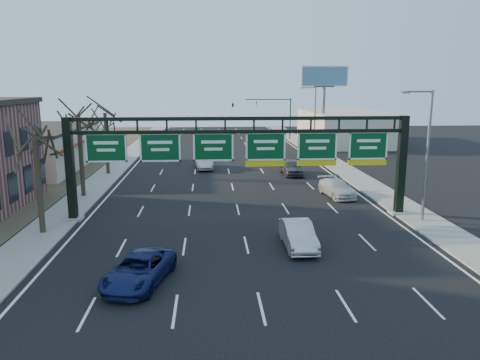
{
  "coord_description": "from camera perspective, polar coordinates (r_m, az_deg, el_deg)",
  "views": [
    {
      "loc": [
        -2.16,
        -24.36,
        9.4
      ],
      "look_at": [
        -0.13,
        5.64,
        3.2
      ],
      "focal_mm": 35.0,
      "sensor_mm": 36.0,
      "label": 1
    }
  ],
  "objects": [
    {
      "name": "streetlight_far",
      "position": [
        66.14,
        9.0,
        7.76
      ],
      "size": [
        2.15,
        0.22,
        9.0
      ],
      "color": "slate",
      "rests_on": "sidewalk_right"
    },
    {
      "name": "car_white_wagon",
      "position": [
        40.59,
        11.72,
        -0.97
      ],
      "size": [
        2.6,
        5.05,
        1.4
      ],
      "primitive_type": "imported",
      "rotation": [
        0.0,
        0.0,
        0.14
      ],
      "color": "silver",
      "rests_on": "ground"
    },
    {
      "name": "sidewalk_right",
      "position": [
        47.74,
        14.47,
        -0.01
      ],
      "size": [
        3.0,
        120.0,
        0.12
      ],
      "primitive_type": "cube",
      "color": "gray",
      "rests_on": "ground"
    },
    {
      "name": "car_silver_sedan",
      "position": [
        27.63,
        7.08,
        -6.65
      ],
      "size": [
        1.67,
        4.67,
        1.53
      ],
      "primitive_type": "imported",
      "rotation": [
        0.0,
        0.0,
        0.01
      ],
      "color": "#B0B0B5",
      "rests_on": "ground"
    },
    {
      "name": "ground",
      "position": [
        26.2,
        1.13,
        -9.38
      ],
      "size": [
        160.0,
        160.0,
        0.0
      ],
      "primitive_type": "plane",
      "color": "black",
      "rests_on": "ground"
    },
    {
      "name": "tree_far",
      "position": [
        50.53,
        -16.23,
        9.02
      ],
      "size": [
        3.6,
        3.6,
        8.86
      ],
      "color": "#30271A",
      "rests_on": "sidewalk_left"
    },
    {
      "name": "tree_mid",
      "position": [
        40.8,
        -19.22,
        8.84
      ],
      "size": [
        3.6,
        3.6,
        9.24
      ],
      "color": "#30271A",
      "rests_on": "sidewalk_left"
    },
    {
      "name": "lane_markings",
      "position": [
        45.39,
        -1.06,
        -0.3
      ],
      "size": [
        21.6,
        120.0,
        0.01
      ],
      "primitive_type": "cube",
      "color": "white",
      "rests_on": "ground"
    },
    {
      "name": "sign_gantry",
      "position": [
        32.79,
        0.23,
        3.29
      ],
      "size": [
        24.6,
        1.2,
        7.2
      ],
      "color": "black",
      "rests_on": "ground"
    },
    {
      "name": "billboard_right",
      "position": [
        71.43,
        10.23,
        11.2
      ],
      "size": [
        7.0,
        0.5,
        12.0
      ],
      "color": "slate",
      "rests_on": "ground"
    },
    {
      "name": "car_grey_far",
      "position": [
        49.43,
        6.3,
        1.57
      ],
      "size": [
        2.08,
        4.82,
        1.62
      ],
      "primitive_type": "imported",
      "rotation": [
        0.0,
        0.0,
        0.04
      ],
      "color": "#3E4143",
      "rests_on": "ground"
    },
    {
      "name": "cream_strip",
      "position": [
        57.19,
        -23.63,
        3.6
      ],
      "size": [
        10.9,
        18.4,
        4.7
      ],
      "color": "#C1B4A0",
      "rests_on": "ground"
    },
    {
      "name": "car_blue_suv",
      "position": [
        23.22,
        -12.19,
        -10.62
      ],
      "size": [
        3.54,
        5.51,
        1.41
      ],
      "primitive_type": "imported",
      "rotation": [
        0.0,
        0.0,
        -0.25
      ],
      "color": "#111A4E",
      "rests_on": "ground"
    },
    {
      "name": "streetlight_near",
      "position": [
        33.97,
        21.71,
        3.52
      ],
      "size": [
        2.15,
        0.22,
        9.0
      ],
      "color": "slate",
      "rests_on": "sidewalk_right"
    },
    {
      "name": "sidewalk_left",
      "position": [
        46.57,
        -16.99,
        -0.44
      ],
      "size": [
        3.0,
        120.0,
        0.12
      ],
      "primitive_type": "cube",
      "color": "gray",
      "rests_on": "ground"
    },
    {
      "name": "traffic_signal_mast",
      "position": [
        79.84,
        1.8,
        8.84
      ],
      "size": [
        10.16,
        0.54,
        7.0
      ],
      "color": "black",
      "rests_on": "ground"
    },
    {
      "name": "car_silver_distant",
      "position": [
        52.7,
        -4.42,
        2.23
      ],
      "size": [
        2.14,
        5.01,
        1.61
      ],
      "primitive_type": "imported",
      "rotation": [
        0.0,
        0.0,
        0.09
      ],
      "color": "#A4A3A8",
      "rests_on": "ground"
    },
    {
      "name": "tree_gantry",
      "position": [
        31.31,
        -23.89,
        6.48
      ],
      "size": [
        3.6,
        3.6,
        8.48
      ],
      "color": "#30271A",
      "rests_on": "sidewalk_left"
    },
    {
      "name": "building_right_distant",
      "position": [
        77.9,
        12.75,
        6.28
      ],
      "size": [
        12.0,
        20.0,
        5.0
      ],
      "primitive_type": "cube",
      "color": "#C1B4A0",
      "rests_on": "ground"
    }
  ]
}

